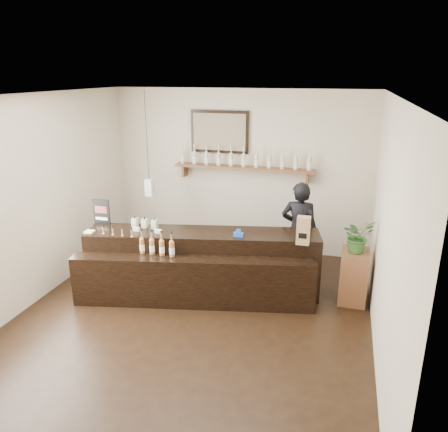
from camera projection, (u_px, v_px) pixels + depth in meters
ground at (194, 315)px, 5.75m from camera, size 5.00×5.00×0.00m
room_shell at (191, 191)px, 5.21m from camera, size 5.00×5.00×5.00m
back_wall_decor at (229, 152)px, 7.41m from camera, size 2.66×0.96×1.69m
counter at (200, 267)px, 6.17m from camera, size 3.33×1.52×1.07m
promo_sign at (101, 212)px, 6.41m from camera, size 0.27×0.02×0.37m
paper_bag at (303, 230)px, 5.65m from camera, size 0.17×0.13×0.37m
tape_dispenser at (238, 234)px, 5.94m from camera, size 0.14×0.06×0.11m
side_cabinet at (353, 276)px, 6.03m from camera, size 0.38×0.51×0.73m
potted_plant at (358, 236)px, 5.85m from camera, size 0.55×0.54×0.46m
shopkeeper at (299, 224)px, 6.60m from camera, size 0.64×0.43×1.72m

